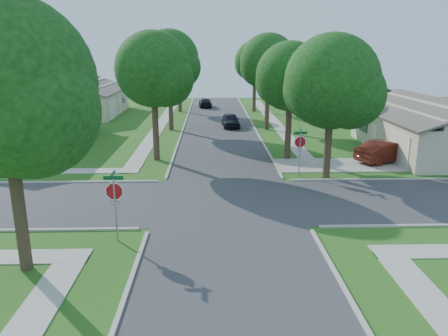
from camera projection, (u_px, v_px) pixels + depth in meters
name	position (u px, v px, depth m)	size (l,w,h in m)	color
ground	(227.00, 201.00, 22.78)	(100.00, 100.00, 0.00)	#295F1A
road_ns	(227.00, 201.00, 22.77)	(7.00, 100.00, 0.02)	#333335
sidewalk_ne	(274.00, 121.00, 48.01)	(1.20, 40.00, 0.04)	#9E9B91
sidewalk_nw	(163.00, 122.00, 47.66)	(1.20, 40.00, 0.04)	#9E9B91
driveway	(338.00, 165.00, 29.84)	(8.80, 3.60, 0.05)	#9E9B91
stop_sign_sw	(114.00, 194.00, 17.57)	(1.05, 0.80, 2.98)	gray
stop_sign_ne	(300.00, 144.00, 26.91)	(1.05, 0.80, 2.98)	gray
tree_e_near	(291.00, 80.00, 30.10)	(4.97, 4.80, 8.28)	#38281C
tree_e_mid	(269.00, 65.00, 41.52)	(5.59, 5.40, 9.21)	#38281C
tree_e_far	(255.00, 63.00, 54.12)	(5.17, 5.00, 8.72)	#38281C
tree_w_near	(154.00, 73.00, 29.71)	(5.38, 5.20, 8.97)	#38281C
tree_w_mid	(170.00, 62.00, 41.19)	(5.80, 5.60, 9.56)	#38281C
tree_w_far	(180.00, 67.00, 53.98)	(4.76, 4.60, 8.04)	#38281C
tree_sw_corner	(6.00, 94.00, 14.17)	(6.21, 6.00, 9.55)	#38281C
tree_ne_corner	(333.00, 86.00, 25.54)	(5.80, 5.60, 8.66)	#38281C
house_ne_near	(430.00, 132.00, 33.43)	(8.42, 13.60, 4.23)	#C0B397
house_ne_far	(355.00, 104.00, 50.79)	(8.42, 13.60, 4.23)	#C0B397
house_nw_near	(29.00, 126.00, 36.38)	(8.42, 13.60, 4.23)	#C0B397
house_nw_far	(85.00, 102.00, 52.77)	(8.42, 13.60, 4.23)	#C0B397
car_driveway	(387.00, 151.00, 30.53)	(1.63, 4.68, 1.54)	#4E1710
car_curb_east	(231.00, 120.00, 44.29)	(1.64, 4.08, 1.39)	black
car_curb_west	(205.00, 103.00, 59.55)	(1.69, 4.16, 1.21)	black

